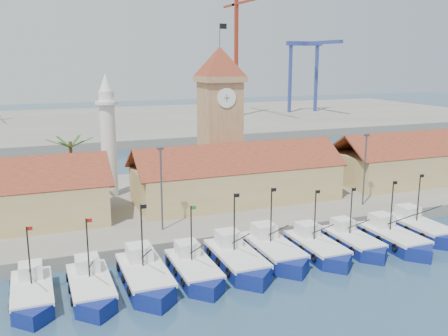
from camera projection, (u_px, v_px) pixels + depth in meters
name	position (u px, v px, depth m)	size (l,w,h in m)	color
ground	(317.00, 268.00, 47.57)	(400.00, 400.00, 0.00)	navy
quay	(225.00, 197.00, 69.24)	(140.00, 32.00, 1.50)	gray
terminal	(119.00, 123.00, 147.42)	(240.00, 80.00, 2.00)	gray
boat_0	(32.00, 296.00, 40.57)	(3.24, 8.87, 6.71)	navy
boat_1	(91.00, 289.00, 41.70)	(3.39, 9.28, 7.02)	navy
boat_2	(146.00, 279.00, 43.54)	(3.70, 10.14, 7.67)	navy
boat_3	(195.00, 271.00, 45.16)	(3.40, 9.32, 7.05)	navy
boat_4	(238.00, 261.00, 47.21)	(3.69, 10.10, 7.64)	navy
boat_5	(275.00, 252.00, 49.47)	(3.65, 9.99, 7.56)	navy
boat_6	(318.00, 249.00, 50.41)	(3.41, 9.35, 7.08)	navy
boat_7	(354.00, 243.00, 52.25)	(3.28, 8.99, 6.80)	navy
boat_8	(395.00, 240.00, 52.99)	(3.55, 9.73, 7.36)	navy
boat_9	(422.00, 230.00, 56.08)	(3.55, 9.73, 7.36)	navy
hall_center	(236.00, 181.00, 64.91)	(27.04, 10.13, 7.61)	tan
hall_right	(429.00, 163.00, 76.29)	(31.20, 10.13, 7.61)	tan
clock_tower	(220.00, 115.00, 68.65)	(5.80, 5.80, 22.70)	tan
minaret	(108.00, 135.00, 65.62)	(3.00, 3.00, 16.30)	silver
palm_tree	(72.00, 167.00, 62.77)	(5.60, 5.03, 8.39)	brown
lamp_posts	(267.00, 175.00, 57.27)	(80.70, 0.25, 9.03)	#3F3F44
crane_red_right	(239.00, 39.00, 148.58)	(1.00, 35.68, 41.51)	maroon
gantry	(309.00, 57.00, 162.34)	(13.00, 22.00, 23.20)	#2F3E8F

